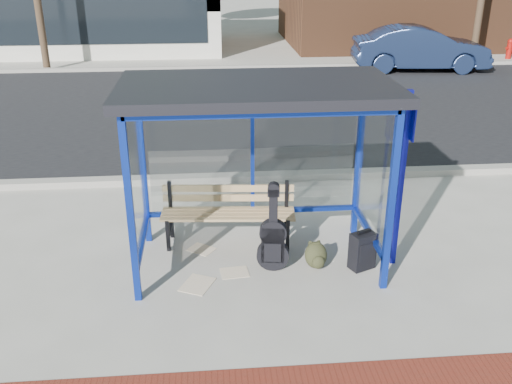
{
  "coord_description": "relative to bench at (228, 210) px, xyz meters",
  "views": [
    {
      "loc": [
        -0.59,
        -6.63,
        3.9
      ],
      "look_at": [
        0.0,
        0.2,
        0.94
      ],
      "focal_mm": 40.0,
      "sensor_mm": 36.0,
      "label": 1
    }
  ],
  "objects": [
    {
      "name": "suitcase",
      "position": [
        1.71,
        -0.9,
        -0.24
      ],
      "size": [
        0.37,
        0.31,
        0.56
      ],
      "rotation": [
        0.0,
        0.0,
        0.42
      ],
      "color": "black",
      "rests_on": "ground"
    },
    {
      "name": "newspaper_a",
      "position": [
        0.04,
        -0.87,
        -0.49
      ],
      "size": [
        0.38,
        0.32,
        0.01
      ],
      "primitive_type": "cube",
      "rotation": [
        0.0,
        0.0,
        0.1
      ],
      "color": "white",
      "rests_on": "ground"
    },
    {
      "name": "bench",
      "position": [
        0.0,
        0.0,
        0.0
      ],
      "size": [
        1.89,
        0.59,
        0.88
      ],
      "rotation": [
        0.0,
        0.0,
        -0.08
      ],
      "color": "black",
      "rests_on": "ground"
    },
    {
      "name": "newspaper_c",
      "position": [
        -0.39,
        -0.21,
        -0.49
      ],
      "size": [
        0.44,
        0.42,
        0.01
      ],
      "primitive_type": "cube",
      "rotation": [
        0.0,
        0.0,
        2.52
      ],
      "color": "white",
      "rests_on": "ground"
    },
    {
      "name": "curb_near",
      "position": [
        0.36,
        2.29,
        -0.44
      ],
      "size": [
        60.0,
        0.25,
        0.12
      ],
      "primitive_type": "cube",
      "color": "gray",
      "rests_on": "ground"
    },
    {
      "name": "bus_shelter",
      "position": [
        0.36,
        -0.54,
        1.57
      ],
      "size": [
        3.3,
        1.8,
        2.42
      ],
      "color": "#0E299D",
      "rests_on": "ground"
    },
    {
      "name": "street_asphalt",
      "position": [
        0.36,
        7.39,
        -0.49
      ],
      "size": [
        60.0,
        10.0,
        0.0
      ],
      "primitive_type": "cube",
      "color": "black",
      "rests_on": "ground"
    },
    {
      "name": "ground",
      "position": [
        0.36,
        -0.61,
        -0.5
      ],
      "size": [
        120.0,
        120.0,
        0.0
      ],
      "primitive_type": "plane",
      "color": "#B2ADA0",
      "rests_on": "ground"
    },
    {
      "name": "far_sidewalk",
      "position": [
        0.36,
        14.39,
        -0.49
      ],
      "size": [
        60.0,
        4.0,
        0.01
      ],
      "primitive_type": "cube",
      "color": "#B2ADA0",
      "rests_on": "ground"
    },
    {
      "name": "guitar_bag",
      "position": [
        0.54,
        -0.81,
        -0.08
      ],
      "size": [
        0.43,
        0.18,
        1.15
      ],
      "rotation": [
        0.0,
        0.0,
        -0.14
      ],
      "color": "black",
      "rests_on": "ground"
    },
    {
      "name": "backpack",
      "position": [
        1.11,
        -0.82,
        -0.33
      ],
      "size": [
        0.33,
        0.3,
        0.36
      ],
      "rotation": [
        0.0,
        0.0,
        0.13
      ],
      "color": "#282A17",
      "rests_on": "ground"
    },
    {
      "name": "sign_post",
      "position": [
        2.16,
        -0.78,
        0.82
      ],
      "size": [
        0.09,
        0.29,
        2.35
      ],
      "rotation": [
        0.0,
        0.0,
        0.02
      ],
      "color": "#0B0E7F",
      "rests_on": "ground"
    },
    {
      "name": "parked_car",
      "position": [
        6.96,
        11.67,
        0.24
      ],
      "size": [
        4.58,
        1.96,
        1.47
      ],
      "primitive_type": "imported",
      "rotation": [
        0.0,
        0.0,
        1.48
      ],
      "color": "#192748",
      "rests_on": "ground"
    },
    {
      "name": "newspaper_b",
      "position": [
        -0.44,
        -1.11,
        -0.49
      ],
      "size": [
        0.49,
        0.53,
        0.01
      ],
      "primitive_type": "cube",
      "rotation": [
        0.0,
        0.0,
        -2.01
      ],
      "color": "white",
      "rests_on": "ground"
    },
    {
      "name": "fire_hydrant",
      "position": [
        11.05,
        13.46,
        -0.09
      ],
      "size": [
        0.34,
        0.22,
        0.75
      ],
      "rotation": [
        0.0,
        0.0,
        0.37
      ],
      "color": "#A3110B",
      "rests_on": "ground"
    },
    {
      "name": "curb_far",
      "position": [
        0.36,
        12.49,
        -0.44
      ],
      "size": [
        60.0,
        0.25,
        0.12
      ],
      "primitive_type": "cube",
      "color": "gray",
      "rests_on": "ground"
    }
  ]
}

